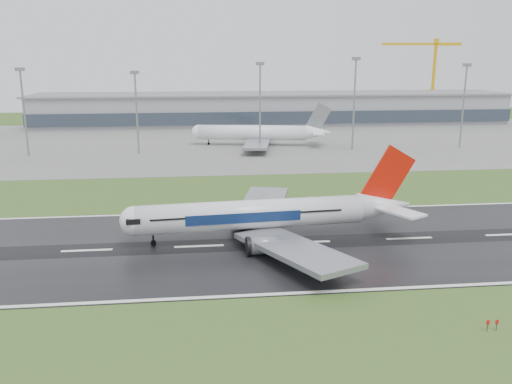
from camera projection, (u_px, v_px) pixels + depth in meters
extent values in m
plane|color=#33521E|center=(409.00, 239.00, 102.27)|extent=(520.00, 520.00, 0.00)
cube|color=black|center=(409.00, 238.00, 102.26)|extent=(400.00, 45.00, 0.10)
cube|color=slate|center=(293.00, 141.00, 222.74)|extent=(400.00, 130.00, 0.08)
cube|color=gray|center=(273.00, 109.00, 278.75)|extent=(240.00, 36.00, 15.00)
cylinder|color=gray|center=(24.00, 114.00, 184.52)|extent=(0.64, 0.64, 29.18)
cylinder|color=gray|center=(137.00, 115.00, 188.74)|extent=(0.64, 0.64, 28.03)
cylinder|color=gray|center=(260.00, 109.00, 193.07)|extent=(0.64, 0.64, 30.94)
cylinder|color=gray|center=(354.00, 106.00, 196.58)|extent=(0.64, 0.64, 32.64)
cylinder|color=gray|center=(463.00, 108.00, 201.38)|extent=(0.64, 0.64, 30.37)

